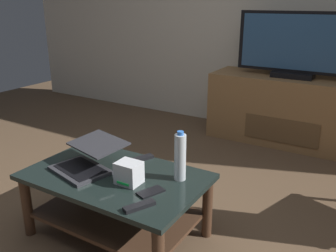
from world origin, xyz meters
name	(u,v)px	position (x,y,z in m)	size (l,w,h in m)	color
ground_plane	(125,242)	(0.00, 0.00, 0.00)	(7.68, 7.68, 0.00)	brown
coffee_table	(116,194)	(-0.08, 0.04, 0.27)	(1.01, 0.63, 0.40)	black
media_cabinet	(289,110)	(0.40, 2.09, 0.32)	(1.50, 0.52, 0.65)	olive
television	(296,46)	(0.40, 2.07, 0.93)	(1.06, 0.20, 0.59)	black
laptop	(87,159)	(-0.26, 0.02, 0.46)	(0.41, 0.44, 0.15)	#333338
router_box	(129,173)	(0.05, 0.00, 0.46)	(0.13, 0.11, 0.12)	silver
water_bottle_near	(180,157)	(0.26, 0.18, 0.53)	(0.06, 0.06, 0.28)	silver
cell_phone	(151,192)	(0.21, -0.03, 0.40)	(0.07, 0.14, 0.01)	black
tv_remote	(139,206)	(0.24, -0.17, 0.41)	(0.04, 0.16, 0.02)	black
soundbar_remote	(141,159)	(-0.07, 0.28, 0.41)	(0.04, 0.16, 0.02)	black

